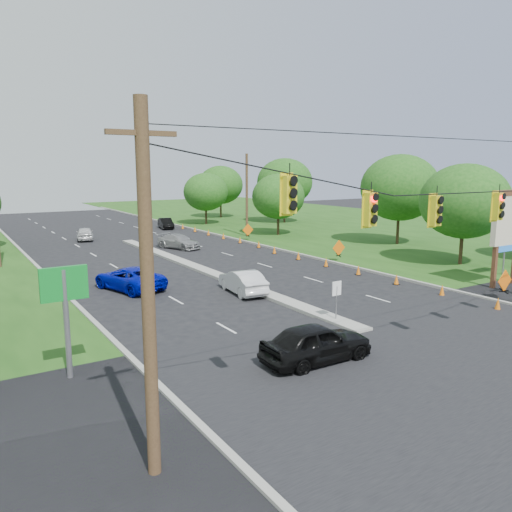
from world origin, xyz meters
TOP-DOWN VIEW (x-y plane):
  - ground at (0.00, 0.00)m, footprint 160.00×160.00m
  - grass_right at (30.00, 20.00)m, footprint 40.00×160.00m
  - cross_street at (0.00, 0.00)m, footprint 160.00×14.00m
  - curb_left at (-10.10, 30.00)m, footprint 0.25×110.00m
  - curb_right at (10.10, 30.00)m, footprint 0.25×110.00m
  - median at (0.00, 21.00)m, footprint 1.00×34.00m
  - median_sign at (0.00, 6.00)m, footprint 0.55×0.06m
  - signal_span at (-0.05, -1.00)m, footprint 25.60×0.32m
  - utility_pole_far_right at (12.50, 35.00)m, footprint 0.28×0.28m
  - pylon_sign at (14.31, 6.20)m, footprint 5.90×2.30m
  - cone_0 at (8.66, 3.00)m, footprint 0.32×0.32m
  - cone_1 at (8.66, 6.50)m, footprint 0.32×0.32m
  - cone_2 at (8.66, 10.00)m, footprint 0.32×0.32m
  - cone_3 at (8.66, 13.50)m, footprint 0.32×0.32m
  - cone_4 at (8.66, 17.00)m, footprint 0.32×0.32m
  - cone_5 at (8.66, 20.50)m, footprint 0.32×0.32m
  - cone_6 at (8.66, 24.00)m, footprint 0.32×0.32m
  - cone_7 at (9.26, 27.50)m, footprint 0.32×0.32m
  - cone_8 at (9.26, 31.00)m, footprint 0.32×0.32m
  - cone_9 at (9.26, 34.50)m, footprint 0.32×0.32m
  - cone_10 at (9.26, 38.00)m, footprint 0.32×0.32m
  - cone_11 at (9.26, 41.50)m, footprint 0.32×0.32m
  - cone_12 at (9.26, 45.00)m, footprint 0.32×0.32m
  - work_sign_0 at (10.80, 4.00)m, footprint 1.27×0.58m
  - work_sign_1 at (10.80, 18.00)m, footprint 1.27×0.58m
  - work_sign_2 at (10.80, 32.00)m, footprint 1.27×0.58m
  - tree_7 at (18.00, 12.00)m, footprint 6.72×6.72m
  - tree_8 at (22.00, 22.00)m, footprint 7.56×7.56m
  - tree_9 at (16.00, 34.00)m, footprint 5.88×5.88m
  - tree_10 at (24.00, 44.00)m, footprint 7.56×7.56m
  - tree_11 at (20.00, 55.00)m, footprint 6.72×6.72m
  - tree_12 at (14.00, 48.00)m, footprint 5.88×5.88m
  - black_sedan at (-4.04, 2.54)m, footprint 4.61×1.93m
  - white_sedan at (-0.89, 13.43)m, footprint 2.01×4.47m
  - blue_pickup at (-6.39, 17.94)m, footprint 3.75×5.62m
  - silver_car_far at (2.72, 31.22)m, footprint 3.36×4.96m
  - silver_car_oncoming at (-3.38, 41.54)m, footprint 2.47×4.32m
  - dark_car_receding at (7.65, 46.53)m, footprint 2.15×4.19m

SIDE VIEW (x-z plane):
  - ground at x=0.00m, z-range 0.00..0.00m
  - grass_right at x=30.00m, z-range -0.03..0.03m
  - cross_street at x=0.00m, z-range -0.01..0.01m
  - curb_left at x=-10.10m, z-range -0.08..0.08m
  - curb_right at x=10.10m, z-range -0.08..0.08m
  - median at x=0.00m, z-range -0.09..0.09m
  - cone_0 at x=8.66m, z-range 0.00..0.70m
  - cone_1 at x=8.66m, z-range 0.00..0.70m
  - cone_2 at x=8.66m, z-range 0.00..0.70m
  - cone_3 at x=8.66m, z-range 0.00..0.70m
  - cone_4 at x=8.66m, z-range 0.00..0.70m
  - cone_5 at x=8.66m, z-range 0.00..0.70m
  - cone_6 at x=8.66m, z-range 0.00..0.70m
  - cone_7 at x=9.26m, z-range 0.00..0.70m
  - cone_8 at x=9.26m, z-range 0.00..0.70m
  - cone_9 at x=9.26m, z-range 0.00..0.70m
  - cone_10 at x=9.26m, z-range 0.00..0.70m
  - cone_11 at x=9.26m, z-range 0.00..0.70m
  - cone_12 at x=9.26m, z-range 0.00..0.70m
  - dark_car_receding at x=7.65m, z-range 0.00..1.32m
  - silver_car_far at x=2.72m, z-range 0.00..1.33m
  - silver_car_oncoming at x=-3.38m, z-range 0.00..1.38m
  - white_sedan at x=-0.89m, z-range 0.00..1.42m
  - blue_pickup at x=-6.39m, z-range 0.00..1.43m
  - black_sedan at x=-4.04m, z-range 0.00..1.56m
  - work_sign_0 at x=10.80m, z-range 0.41..1.78m
  - work_sign_1 at x=10.80m, z-range 0.41..1.78m
  - work_sign_2 at x=10.80m, z-range 0.41..1.78m
  - median_sign at x=0.00m, z-range 0.44..2.49m
  - pylon_sign at x=14.31m, z-range 0.94..7.06m
  - tree_9 at x=16.00m, z-range 0.91..7.77m
  - tree_12 at x=14.00m, z-range 0.91..7.77m
  - utility_pole_far_right at x=12.50m, z-range 0.00..9.00m
  - tree_7 at x=18.00m, z-range 1.04..8.88m
  - tree_11 at x=20.00m, z-range 1.04..8.88m
  - signal_span at x=-0.05m, z-range 0.47..9.47m
  - tree_8 at x=22.00m, z-range 1.17..9.99m
  - tree_10 at x=24.00m, z-range 1.17..9.99m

